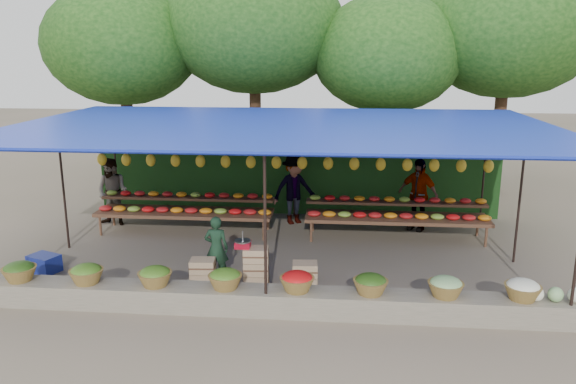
# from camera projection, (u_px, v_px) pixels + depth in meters

# --- Properties ---
(ground) EXTENTS (60.00, 60.00, 0.00)m
(ground) POSITION_uv_depth(u_px,v_px,m) (283.00, 254.00, 12.07)
(ground) COLOR #635B49
(ground) RESTS_ON ground
(stone_curb) EXTENTS (10.60, 0.55, 0.40)m
(stone_curb) POSITION_uv_depth(u_px,v_px,m) (267.00, 301.00, 9.36)
(stone_curb) COLOR #656051
(stone_curb) RESTS_ON ground
(stall_canopy) EXTENTS (10.80, 6.60, 2.82)m
(stall_canopy) POSITION_uv_depth(u_px,v_px,m) (283.00, 130.00, 11.47)
(stall_canopy) COLOR black
(stall_canopy) RESTS_ON ground
(produce_baskets) EXTENTS (8.98, 0.58, 0.34)m
(produce_baskets) POSITION_uv_depth(u_px,v_px,m) (261.00, 280.00, 9.28)
(produce_baskets) COLOR brown
(produce_baskets) RESTS_ON stone_curb
(netting_backdrop) EXTENTS (10.60, 0.06, 2.50)m
(netting_backdrop) POSITION_uv_depth(u_px,v_px,m) (295.00, 168.00, 14.80)
(netting_backdrop) COLOR #174217
(netting_backdrop) RESTS_ON ground
(tree_row) EXTENTS (16.51, 5.50, 7.12)m
(tree_row) POSITION_uv_depth(u_px,v_px,m) (320.00, 36.00, 16.76)
(tree_row) COLOR #311F12
(tree_row) RESTS_ON ground
(fruit_table_left) EXTENTS (4.21, 0.95, 0.93)m
(fruit_table_left) POSITION_uv_depth(u_px,v_px,m) (186.00, 208.00, 13.44)
(fruit_table_left) COLOR #4C301E
(fruit_table_left) RESTS_ON ground
(fruit_table_right) EXTENTS (4.21, 0.95, 0.93)m
(fruit_table_right) POSITION_uv_depth(u_px,v_px,m) (397.00, 213.00, 13.00)
(fruit_table_right) COLOR #4C301E
(fruit_table_right) RESTS_ON ground
(crate_counter) EXTENTS (2.37, 0.37, 0.77)m
(crate_counter) POSITION_uv_depth(u_px,v_px,m) (255.00, 271.00, 10.32)
(crate_counter) COLOR #A3825D
(crate_counter) RESTS_ON ground
(weighing_scale) EXTENTS (0.30, 0.30, 0.32)m
(weighing_scale) POSITION_uv_depth(u_px,v_px,m) (243.00, 244.00, 10.21)
(weighing_scale) COLOR #B40E25
(weighing_scale) RESTS_ON crate_counter
(vendor_seated) EXTENTS (0.46, 0.30, 1.26)m
(vendor_seated) POSITION_uv_depth(u_px,v_px,m) (216.00, 248.00, 10.61)
(vendor_seated) COLOR #173321
(vendor_seated) RESTS_ON ground
(customer_left) EXTENTS (0.92, 0.78, 1.69)m
(customer_left) POSITION_uv_depth(u_px,v_px,m) (113.00, 192.00, 13.95)
(customer_left) COLOR slate
(customer_left) RESTS_ON ground
(customer_mid) EXTENTS (1.32, 1.12, 1.77)m
(customer_mid) POSITION_uv_depth(u_px,v_px,m) (294.00, 189.00, 14.08)
(customer_mid) COLOR slate
(customer_mid) RESTS_ON ground
(customer_right) EXTENTS (1.09, 0.95, 1.77)m
(customer_right) POSITION_uv_depth(u_px,v_px,m) (418.00, 194.00, 13.57)
(customer_right) COLOR slate
(customer_right) RESTS_ON ground
(blue_crate_front) EXTENTS (0.59, 0.50, 0.30)m
(blue_crate_front) POSITION_uv_depth(u_px,v_px,m) (52.00, 290.00, 9.91)
(blue_crate_front) COLOR navy
(blue_crate_front) RESTS_ON ground
(blue_crate_back) EXTENTS (0.68, 0.59, 0.34)m
(blue_crate_back) POSITION_uv_depth(u_px,v_px,m) (44.00, 263.00, 11.10)
(blue_crate_back) COLOR navy
(blue_crate_back) RESTS_ON ground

